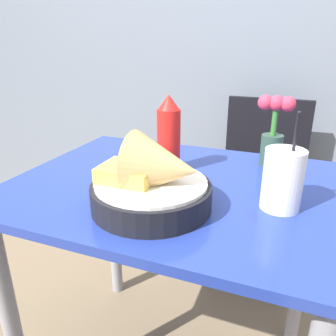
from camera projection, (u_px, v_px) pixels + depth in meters
wall_window at (248, 2)px, 1.65m from camera, size 7.00×0.06×2.60m
dining_table at (174, 222)px, 0.97m from camera, size 0.90×0.70×0.74m
chair_far_window at (262, 172)px, 1.61m from camera, size 0.40×0.40×0.86m
food_basket at (155, 183)px, 0.76m from camera, size 0.29×0.29×0.18m
ketchup_bottle at (169, 135)px, 0.97m from camera, size 0.07×0.07×0.23m
drink_cup at (282, 181)px, 0.76m from camera, size 0.09×0.09×0.24m
flower_vase at (273, 131)px, 1.02m from camera, size 0.11×0.07×0.22m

